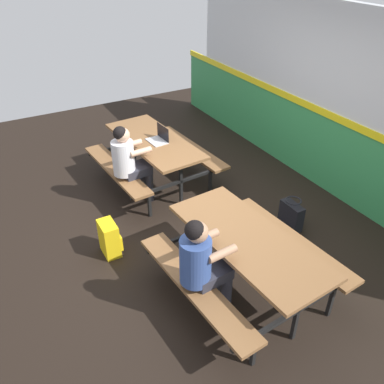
{
  "coord_description": "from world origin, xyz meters",
  "views": [
    {
      "loc": [
        3.72,
        -2.12,
        3.3
      ],
      "look_at": [
        0.0,
        -0.04,
        0.55
      ],
      "focal_mm": 37.62,
      "sensor_mm": 36.0,
      "label": 1
    }
  ],
  "objects_px": {
    "student_further": "(202,261)",
    "laptop_silver": "(159,138)",
    "student_nearer": "(129,159)",
    "picnic_table_left": "(154,149)",
    "tote_bag_bright": "(291,215)",
    "backpack_dark": "(110,239)",
    "picnic_table_right": "(247,250)"
  },
  "relations": [
    {
      "from": "laptop_silver",
      "to": "student_further",
      "type": "bearing_deg",
      "value": -16.35
    },
    {
      "from": "laptop_silver",
      "to": "picnic_table_right",
      "type": "bearing_deg",
      "value": -4.06
    },
    {
      "from": "picnic_table_left",
      "to": "student_nearer",
      "type": "xyz_separation_m",
      "value": [
        0.34,
        -0.53,
        0.13
      ]
    },
    {
      "from": "laptop_silver",
      "to": "tote_bag_bright",
      "type": "bearing_deg",
      "value": 29.46
    },
    {
      "from": "laptop_silver",
      "to": "backpack_dark",
      "type": "xyz_separation_m",
      "value": [
        1.15,
        -1.22,
        -0.57
      ]
    },
    {
      "from": "student_further",
      "to": "tote_bag_bright",
      "type": "bearing_deg",
      "value": 110.87
    },
    {
      "from": "picnic_table_left",
      "to": "student_further",
      "type": "relative_size",
      "value": 1.56
    },
    {
      "from": "picnic_table_right",
      "to": "backpack_dark",
      "type": "relative_size",
      "value": 4.28
    },
    {
      "from": "student_nearer",
      "to": "picnic_table_left",
      "type": "bearing_deg",
      "value": 122.41
    },
    {
      "from": "backpack_dark",
      "to": "laptop_silver",
      "type": "bearing_deg",
      "value": 133.12
    },
    {
      "from": "tote_bag_bright",
      "to": "laptop_silver",
      "type": "bearing_deg",
      "value": -150.54
    },
    {
      "from": "student_further",
      "to": "backpack_dark",
      "type": "bearing_deg",
      "value": -159.76
    },
    {
      "from": "laptop_silver",
      "to": "backpack_dark",
      "type": "height_order",
      "value": "laptop_silver"
    },
    {
      "from": "picnic_table_right",
      "to": "tote_bag_bright",
      "type": "relative_size",
      "value": 4.38
    },
    {
      "from": "picnic_table_left",
      "to": "tote_bag_bright",
      "type": "bearing_deg",
      "value": 29.34
    },
    {
      "from": "student_further",
      "to": "laptop_silver",
      "type": "xyz_separation_m",
      "value": [
        -2.49,
        0.73,
        0.08
      ]
    },
    {
      "from": "student_further",
      "to": "laptop_silver",
      "type": "bearing_deg",
      "value": 163.65
    },
    {
      "from": "student_further",
      "to": "backpack_dark",
      "type": "distance_m",
      "value": 1.51
    },
    {
      "from": "student_nearer",
      "to": "tote_bag_bright",
      "type": "distance_m",
      "value": 2.3
    },
    {
      "from": "student_nearer",
      "to": "laptop_silver",
      "type": "height_order",
      "value": "student_nearer"
    },
    {
      "from": "student_nearer",
      "to": "student_further",
      "type": "bearing_deg",
      "value": -3.9
    },
    {
      "from": "student_nearer",
      "to": "laptop_silver",
      "type": "relative_size",
      "value": 3.6
    },
    {
      "from": "picnic_table_right",
      "to": "laptop_silver",
      "type": "bearing_deg",
      "value": 175.94
    },
    {
      "from": "student_nearer",
      "to": "backpack_dark",
      "type": "xyz_separation_m",
      "value": [
        0.9,
        -0.65,
        -0.49
      ]
    },
    {
      "from": "student_further",
      "to": "picnic_table_left",
      "type": "bearing_deg",
      "value": 165.09
    },
    {
      "from": "picnic_table_left",
      "to": "picnic_table_right",
      "type": "xyz_separation_m",
      "value": [
        2.54,
        -0.13,
        0.0
      ]
    },
    {
      "from": "picnic_table_left",
      "to": "picnic_table_right",
      "type": "bearing_deg",
      "value": -2.93
    },
    {
      "from": "student_nearer",
      "to": "backpack_dark",
      "type": "distance_m",
      "value": 1.21
    },
    {
      "from": "picnic_table_right",
      "to": "student_nearer",
      "type": "relative_size",
      "value": 1.56
    },
    {
      "from": "picnic_table_left",
      "to": "laptop_silver",
      "type": "relative_size",
      "value": 5.62
    },
    {
      "from": "student_further",
      "to": "laptop_silver",
      "type": "height_order",
      "value": "student_further"
    },
    {
      "from": "student_further",
      "to": "laptop_silver",
      "type": "relative_size",
      "value": 3.6
    }
  ]
}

